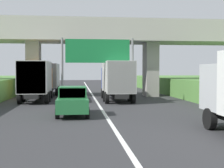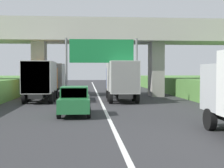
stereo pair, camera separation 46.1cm
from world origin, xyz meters
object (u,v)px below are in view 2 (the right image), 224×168
(overhead_highway_sign, at_px, (102,55))
(truck_white, at_px, (54,77))
(car_green, at_px, (75,101))
(truck_orange, at_px, (42,79))
(truck_blue, at_px, (121,79))

(overhead_highway_sign, xyz_separation_m, truck_white, (-4.92, 10.84, -1.98))
(overhead_highway_sign, bearing_deg, car_green, -105.75)
(truck_orange, bearing_deg, car_green, -70.74)
(overhead_highway_sign, relative_size, car_green, 1.43)
(truck_blue, relative_size, truck_orange, 1.00)
(overhead_highway_sign, bearing_deg, truck_white, 114.41)
(truck_orange, bearing_deg, overhead_highway_sign, -25.23)
(overhead_highway_sign, relative_size, truck_orange, 0.81)
(overhead_highway_sign, height_order, truck_blue, overhead_highway_sign)
(overhead_highway_sign, xyz_separation_m, car_green, (-1.93, -6.84, -3.05))
(truck_orange, relative_size, truck_white, 1.00)
(overhead_highway_sign, distance_m, car_green, 7.74)
(truck_white, bearing_deg, truck_orange, -91.70)
(truck_blue, distance_m, car_green, 9.60)
(overhead_highway_sign, xyz_separation_m, truck_blue, (1.78, 1.95, -1.98))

